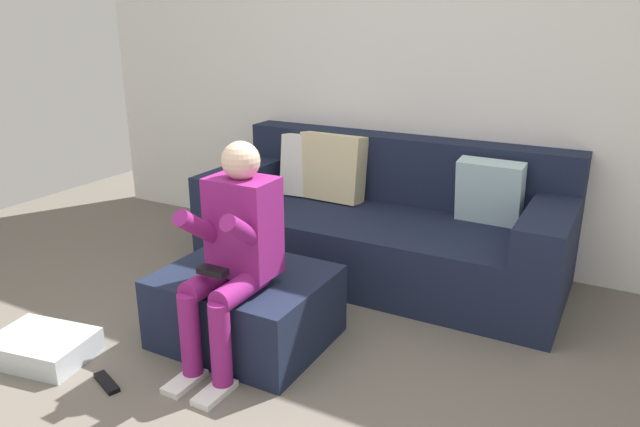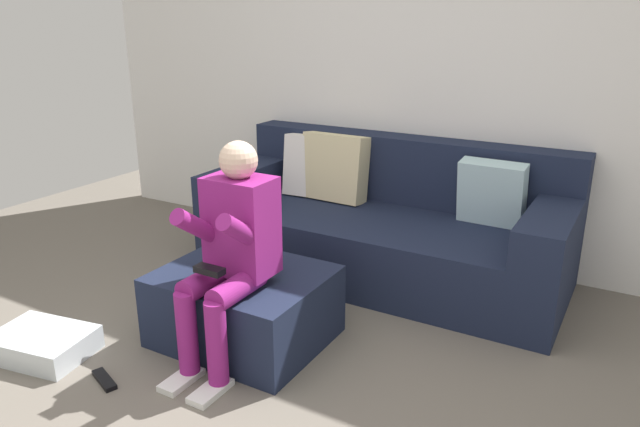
# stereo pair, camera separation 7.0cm
# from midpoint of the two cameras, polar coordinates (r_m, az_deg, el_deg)

# --- Properties ---
(wall_back) EXTENTS (5.19, 0.10, 2.67)m
(wall_back) POSITION_cam_midpoint_polar(r_m,az_deg,el_deg) (4.06, 8.26, 14.65)
(wall_back) COLOR white
(wall_back) RESTS_ON ground_plane
(couch_sectional) EXTENTS (2.27, 0.95, 0.85)m
(couch_sectional) POSITION_cam_midpoint_polar(r_m,az_deg,el_deg) (3.84, 5.51, -0.95)
(couch_sectional) COLOR #192138
(couch_sectional) RESTS_ON ground_plane
(ottoman) EXTENTS (0.82, 0.67, 0.37)m
(ottoman) POSITION_cam_midpoint_polar(r_m,az_deg,el_deg) (3.08, -7.82, -8.89)
(ottoman) COLOR #192138
(ottoman) RESTS_ON ground_plane
(person_seated) EXTENTS (0.31, 0.60, 1.07)m
(person_seated) POSITION_cam_midpoint_polar(r_m,az_deg,el_deg) (2.76, -9.04, -3.06)
(person_seated) COLOR #8C1E72
(person_seated) RESTS_ON ground_plane
(storage_bin) EXTENTS (0.52, 0.41, 0.12)m
(storage_bin) POSITION_cam_midpoint_polar(r_m,az_deg,el_deg) (3.27, -25.79, -11.52)
(storage_bin) COLOR silver
(storage_bin) RESTS_ON ground_plane
(remote_by_storage_bin) EXTENTS (0.19, 0.12, 0.02)m
(remote_by_storage_bin) POSITION_cam_midpoint_polar(r_m,az_deg,el_deg) (2.98, -20.55, -15.03)
(remote_by_storage_bin) COLOR black
(remote_by_storage_bin) RESTS_ON ground_plane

